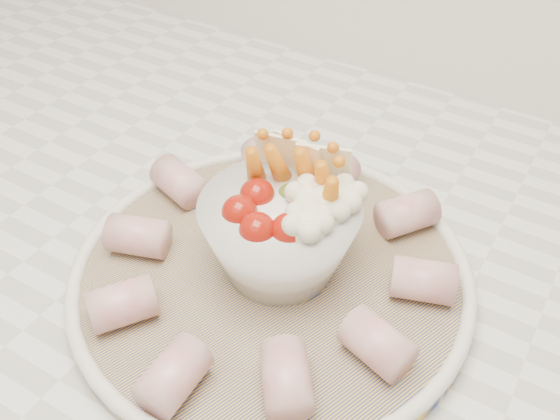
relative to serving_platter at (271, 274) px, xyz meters
The scene contains 3 objects.
serving_platter is the anchor object (origin of this frame).
veggie_bowl 0.05m from the serving_platter, 64.56° to the left, with size 0.13×0.13×0.11m.
cured_meat_rolls 0.02m from the serving_platter, 150.97° to the left, with size 0.29×0.29×0.03m.
Camera 1 is at (0.21, 1.09, 1.31)m, focal length 40.00 mm.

